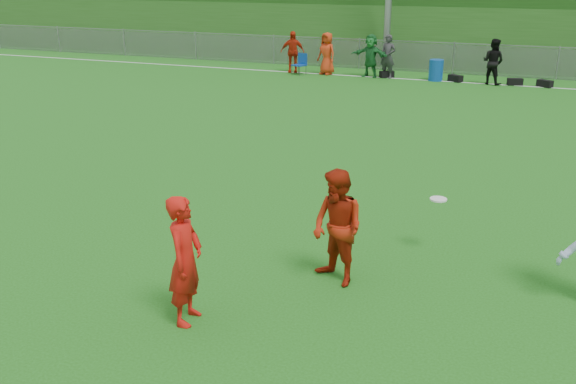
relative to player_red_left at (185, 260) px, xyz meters
The scene contains 11 objects.
ground 1.54m from the player_red_left, 64.26° to the left, with size 120.00×120.00×0.00m, color #1E5E13.
sideline_far 19.19m from the player_red_left, 88.33° to the left, with size 60.00×0.10×0.01m, color white.
fence 21.17m from the player_red_left, 88.48° to the left, with size 58.00×0.06×1.30m.
berm 32.17m from the player_red_left, 89.00° to the left, with size 120.00×18.00×3.00m, color #1E4A14.
spectator_row 19.29m from the player_red_left, 96.69° to the left, with size 9.07×0.91×1.69m.
gear_bags 19.34m from the player_red_left, 85.23° to the left, with size 6.54×0.57×0.26m.
player_red_left is the anchor object (origin of this frame).
player_red_center 2.22m from the player_red_left, 49.14° to the left, with size 0.81×0.63×1.66m, color #A7210B.
frisbee 4.13m from the player_red_left, 50.94° to the left, with size 0.26×0.26×0.02m.
recycling_bin 19.22m from the player_red_left, 89.51° to the left, with size 0.54×0.54×0.81m, color #0E46A2.
camp_chair 19.51m from the player_red_left, 105.83° to the left, with size 0.61×0.61×0.85m.
Camera 1 is at (3.18, -7.39, 4.27)m, focal length 40.00 mm.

